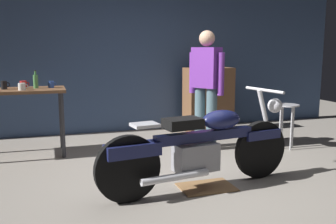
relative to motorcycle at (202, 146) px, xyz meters
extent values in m
plane|color=gray|center=(-0.07, 0.24, -0.45)|extent=(12.00, 12.00, 0.00)
cube|color=#384C70|center=(-0.07, 3.04, 1.10)|extent=(8.00, 0.12, 3.10)
cube|color=brown|center=(-1.87, 1.86, 0.43)|extent=(1.30, 0.64, 0.04)
cylinder|color=#2D2D33|center=(-1.28, 1.60, -0.02)|extent=(0.05, 0.05, 0.86)
cylinder|color=#2D2D33|center=(-1.28, 2.12, -0.02)|extent=(0.05, 0.05, 0.86)
cylinder|color=black|center=(0.75, 0.11, -0.13)|extent=(0.64, 0.16, 0.64)
cylinder|color=black|center=(-0.78, -0.11, -0.13)|extent=(0.64, 0.16, 0.64)
cube|color=#191E4C|center=(0.75, 0.11, 0.05)|extent=(0.46, 0.20, 0.10)
cube|color=#191E4C|center=(-0.74, -0.10, 0.05)|extent=(0.54, 0.25, 0.12)
cube|color=gray|center=(-0.07, -0.01, -0.11)|extent=(0.47, 0.30, 0.28)
cube|color=#191E4C|center=(0.03, 0.01, 0.10)|extent=(1.10, 0.25, 0.10)
ellipsoid|color=#191E4C|center=(0.23, 0.04, 0.25)|extent=(0.47, 0.28, 0.20)
cube|color=black|center=(-0.22, -0.03, 0.25)|extent=(0.39, 0.29, 0.10)
cube|color=silver|center=(-0.61, -0.08, 0.27)|extent=(0.27, 0.23, 0.03)
cylinder|color=silver|center=(0.81, 0.12, 0.20)|extent=(0.27, 0.09, 0.68)
cylinder|color=silver|center=(0.77, 0.11, 0.53)|extent=(0.12, 0.60, 0.03)
sphere|color=silver|center=(0.93, 0.13, 0.35)|extent=(0.16, 0.16, 0.16)
cylinder|color=silver|center=(-0.34, -0.19, -0.23)|extent=(0.70, 0.17, 0.07)
cylinder|color=slate|center=(0.73, 1.36, -0.01)|extent=(0.15, 0.15, 0.88)
cylinder|color=slate|center=(0.62, 1.53, -0.01)|extent=(0.15, 0.15, 0.88)
cube|color=#72339E|center=(0.68, 1.44, 0.71)|extent=(0.39, 0.44, 0.56)
cylinder|color=#72339E|center=(0.80, 1.24, 0.63)|extent=(0.09, 0.09, 0.58)
cylinder|color=#72339E|center=(0.55, 1.65, 0.63)|extent=(0.09, 0.09, 0.58)
sphere|color=tan|center=(0.68, 1.44, 1.11)|extent=(0.22, 0.22, 0.22)
cylinder|color=#B2B2B7|center=(1.79, 1.09, 0.18)|extent=(0.32, 0.32, 0.02)
cylinder|color=#B2B2B7|center=(1.90, 1.09, -0.14)|extent=(0.02, 0.02, 0.62)
cylinder|color=#B2B2B7|center=(1.79, 1.20, -0.14)|extent=(0.02, 0.02, 0.62)
cylinder|color=#B2B2B7|center=(1.68, 1.09, -0.14)|extent=(0.02, 0.02, 0.62)
cylinder|color=#B2B2B7|center=(1.79, 0.98, -0.14)|extent=(0.02, 0.02, 0.62)
cube|color=brown|center=(1.21, 2.54, 0.10)|extent=(0.80, 0.44, 1.10)
sphere|color=tan|center=(1.21, 2.31, 0.40)|extent=(0.04, 0.04, 0.04)
sphere|color=tan|center=(1.21, 2.31, 0.10)|extent=(0.04, 0.04, 0.04)
sphere|color=tan|center=(1.21, 2.31, -0.20)|extent=(0.04, 0.04, 0.04)
cube|color=olive|center=(0.06, 0.00, -0.44)|extent=(0.56, 0.40, 0.01)
cylinder|color=white|center=(-1.76, 1.69, 0.50)|extent=(0.09, 0.09, 0.09)
torus|color=white|center=(-1.71, 1.69, 0.50)|extent=(0.05, 0.01, 0.05)
cylinder|color=#2D51AD|center=(-1.40, 1.90, 0.50)|extent=(0.08, 0.08, 0.09)
torus|color=#2D51AD|center=(-1.36, 1.90, 0.50)|extent=(0.05, 0.01, 0.05)
cylinder|color=red|center=(-1.75, 1.94, 0.50)|extent=(0.09, 0.09, 0.10)
torus|color=red|center=(-1.70, 1.94, 0.51)|extent=(0.06, 0.01, 0.06)
cylinder|color=black|center=(-1.98, 1.87, 0.51)|extent=(0.07, 0.07, 0.11)
torus|color=black|center=(-1.94, 1.87, 0.51)|extent=(0.06, 0.01, 0.06)
cylinder|color=#4C8C4C|center=(-1.59, 1.89, 0.54)|extent=(0.06, 0.06, 0.18)
cylinder|color=#4C8C4C|center=(-1.59, 1.89, 0.66)|extent=(0.03, 0.03, 0.05)
cylinder|color=black|center=(-1.59, 1.89, 0.69)|extent=(0.03, 0.03, 0.01)
camera|label=1|loc=(-1.47, -3.41, 0.97)|focal=40.30mm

